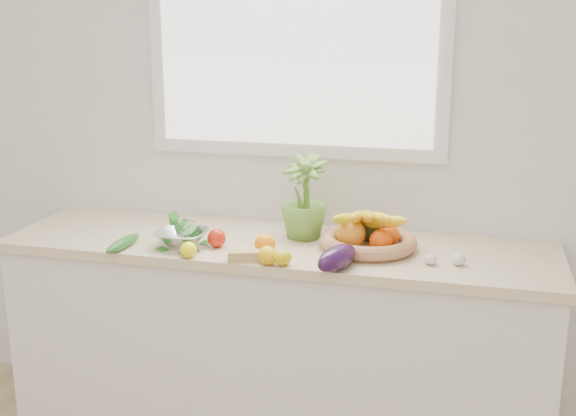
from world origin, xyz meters
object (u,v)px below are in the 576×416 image
(potted_herb, at_px, (304,196))
(eggplant, at_px, (337,258))
(colander_with_spinach, at_px, (182,233))
(apple, at_px, (217,238))
(fruit_basket, at_px, (368,236))
(cucumber, at_px, (123,243))

(potted_herb, bearing_deg, eggplant, -59.66)
(potted_herb, xyz_separation_m, colander_with_spinach, (-0.44, -0.24, -0.12))
(eggplant, bearing_deg, colander_with_spinach, 169.57)
(apple, bearing_deg, eggplant, -15.48)
(fruit_basket, bearing_deg, colander_with_spinach, -168.54)
(potted_herb, bearing_deg, apple, -144.96)
(cucumber, distance_m, colander_with_spinach, 0.23)
(potted_herb, bearing_deg, fruit_basket, -17.88)
(colander_with_spinach, bearing_deg, potted_herb, 28.11)
(apple, relative_size, potted_herb, 0.21)
(eggplant, height_order, cucumber, eggplant)
(cucumber, bearing_deg, colander_with_spinach, 23.03)
(eggplant, distance_m, potted_herb, 0.43)
(eggplant, relative_size, potted_herb, 0.65)
(colander_with_spinach, bearing_deg, eggplant, -10.43)
(apple, distance_m, potted_herb, 0.40)
(potted_herb, relative_size, fruit_basket, 0.73)
(apple, height_order, potted_herb, potted_herb)
(apple, xyz_separation_m, eggplant, (0.51, -0.14, 0.01))
(apple, height_order, colander_with_spinach, colander_with_spinach)
(potted_herb, bearing_deg, cucumber, -153.50)
(fruit_basket, bearing_deg, eggplant, -104.86)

